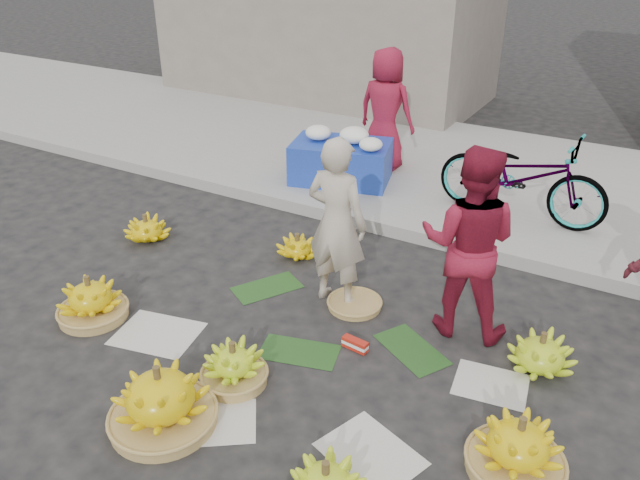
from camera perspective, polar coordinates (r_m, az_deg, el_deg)
The scene contains 20 objects.
ground at distance 5.37m, azimuth 0.13°, elevation -9.40°, with size 80.00×80.00×0.00m, color black.
curb at distance 7.04m, azimuth 9.10°, elevation 0.60°, with size 40.00×0.25×0.15m, color gray.
sidewalk at distance 8.88m, azimuth 14.18°, elevation 5.85°, with size 40.00×4.00×0.12m, color gray.
newspaper_scatter at distance 4.85m, azimuth -4.74°, elevation -14.28°, with size 3.20×1.80×0.00m, color silver, non-canonical shape.
banana_leaves at distance 5.54m, azimuth 0.27°, elevation -7.98°, with size 2.00×1.00×0.00m, color #1A4216, non-canonical shape.
banana_bunch_0 at distance 5.94m, azimuth -20.20°, elevation -5.19°, with size 0.61×0.61×0.43m.
banana_bunch_1 at distance 4.93m, azimuth -7.90°, elevation -11.37°, with size 0.51×0.51×0.37m.
banana_bunch_2 at distance 4.64m, azimuth -14.36°, elevation -13.92°, with size 0.82×0.82×0.51m.
banana_bunch_4 at distance 4.41m, azimuth 17.63°, elevation -17.67°, with size 0.67×0.67×0.44m.
banana_bunch_5 at distance 5.32m, azimuth 19.52°, elevation -9.71°, with size 0.67×0.67×0.34m.
banana_bunch_6 at distance 7.18m, azimuth -15.58°, elevation 0.97°, with size 0.60×0.60×0.31m.
banana_bunch_7 at distance 6.59m, azimuth -2.08°, elevation -0.64°, with size 0.41×0.41×0.27m.
basket_spare at distance 5.81m, azimuth 3.18°, elevation -5.88°, with size 0.49×0.49×0.06m, color #9E7C42.
incense_stack at distance 5.27m, azimuth 3.22°, elevation -9.49°, with size 0.23×0.07×0.09m, color red.
vendor_cream at distance 5.53m, azimuth 1.54°, elevation 1.54°, with size 0.58×0.38×1.60m, color beige.
vendor_red at distance 5.25m, azimuth 13.43°, elevation -0.28°, with size 0.82×0.64×1.68m, color maroon.
flower_table at distance 8.15m, azimuth 1.98°, elevation 7.41°, with size 1.40×1.08×0.72m.
grey_bucket at distance 8.57m, azimuth -1.69°, elevation 7.61°, with size 0.32×0.32×0.36m, color slate.
flower_vendor at distance 8.52m, azimuth 6.02°, elevation 11.80°, with size 0.79×0.51×1.61m, color maroon.
bicycle at distance 7.40m, azimuth 17.99°, elevation 5.60°, with size 1.91×0.67×1.00m, color gray.
Camera 1 is at (2.13, -3.71, 3.23)m, focal length 35.00 mm.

